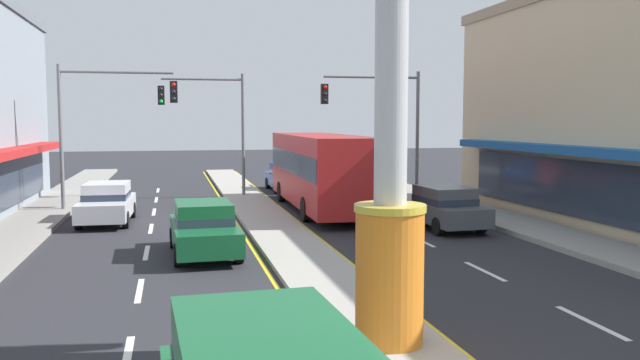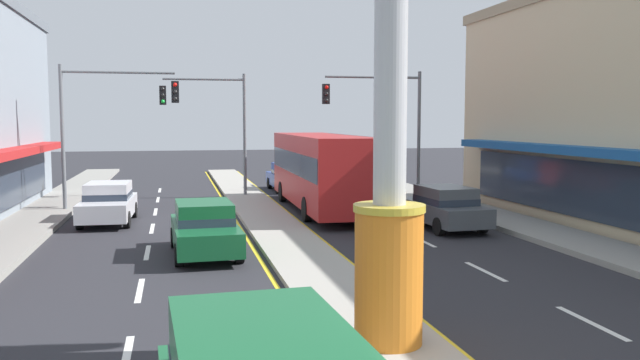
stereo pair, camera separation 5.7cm
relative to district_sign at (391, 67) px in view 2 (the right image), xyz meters
name	(u,v)px [view 2 (the right image)]	position (x,y,z in m)	size (l,w,h in m)	color
median_strip	(271,223)	(0.00, 13.80, -4.68)	(2.01, 52.00, 0.14)	#A39E93
sidewalk_left	(4,241)	(-8.78, 11.80, -4.66)	(2.35, 60.00, 0.18)	gray
sidewalk_right	(511,222)	(8.78, 11.80, -4.66)	(2.35, 60.00, 0.18)	gray
lane_markings	(276,230)	(0.00, 12.45, -4.75)	(8.75, 52.00, 0.01)	silver
district_sign	(391,67)	(0.00, 0.00, 0.00)	(7.94, 1.20, 8.50)	orange
traffic_light_left_side	(106,112)	(-6.24, 18.66, -0.50)	(4.86, 0.46, 6.20)	slate
traffic_light_right_side	(384,113)	(6.24, 19.33, -0.50)	(4.86, 0.46, 6.20)	slate
traffic_light_median_far	(214,114)	(-1.50, 22.64, -0.56)	(4.20, 0.46, 6.20)	slate
bus_near_right_lane	(321,167)	(2.66, 17.07, -2.88)	(2.69, 11.24, 3.26)	#B21E1E
sedan_far_right_lane	(288,176)	(2.66, 25.33, -3.96)	(1.93, 4.35, 1.53)	navy
sedan_mid_left_lane	(108,202)	(-5.95, 15.49, -3.96)	(1.95, 4.36, 1.53)	silver
sedan_far_left_oncoming	(444,207)	(5.96, 11.52, -3.96)	(2.03, 4.40, 1.53)	#4C5156
sedan_kerb_right	(205,228)	(-2.66, 8.73, -3.96)	(1.97, 4.37, 1.53)	#14562D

